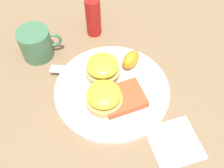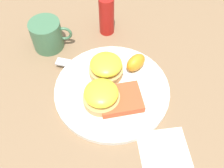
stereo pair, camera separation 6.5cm
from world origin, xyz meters
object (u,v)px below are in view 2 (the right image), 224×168
object	(u,v)px
condiment_bottle	(107,16)
sandwich_benedict_right	(101,96)
sandwich_benedict_left	(106,67)
hashbrown_patty	(121,99)
orange_wedge	(136,63)
cup	(47,35)
fork	(91,68)

from	to	relation	value
condiment_bottle	sandwich_benedict_right	bearing A→B (deg)	-93.24
sandwich_benedict_left	hashbrown_patty	xyz separation A→B (m)	(0.03, -0.09, -0.02)
hashbrown_patty	orange_wedge	xyz separation A→B (m)	(0.04, 0.11, 0.01)
sandwich_benedict_right	cup	xyz separation A→B (m)	(-0.15, 0.20, 0.00)
sandwich_benedict_right	sandwich_benedict_left	bearing A→B (deg)	82.18
sandwich_benedict_left	hashbrown_patty	world-z (taller)	sandwich_benedict_left
orange_wedge	cup	xyz separation A→B (m)	(-0.24, 0.10, 0.01)
hashbrown_patty	orange_wedge	bearing A→B (deg)	67.38
cup	condiment_bottle	size ratio (longest dim) A/B	0.96
fork	orange_wedge	bearing A→B (deg)	-0.62
hashbrown_patty	orange_wedge	world-z (taller)	orange_wedge
orange_wedge	fork	distance (m)	0.12
sandwich_benedict_right	fork	xyz separation A→B (m)	(-0.03, 0.10, -0.02)
sandwich_benedict_right	fork	distance (m)	0.11
hashbrown_patty	condiment_bottle	distance (m)	0.27
hashbrown_patty	cup	size ratio (longest dim) A/B	0.88
cup	condiment_bottle	bearing A→B (deg)	19.07
sandwich_benedict_left	condiment_bottle	bearing A→B (deg)	89.05
sandwich_benedict_right	cup	world-z (taller)	cup
sandwich_benedict_right	orange_wedge	bearing A→B (deg)	48.91
sandwich_benedict_left	hashbrown_patty	distance (m)	0.10
hashbrown_patty	fork	world-z (taller)	hashbrown_patty
sandwich_benedict_left	fork	xyz separation A→B (m)	(-0.04, 0.02, -0.02)
hashbrown_patty	sandwich_benedict_left	bearing A→B (deg)	111.20
sandwich_benedict_left	cup	bearing A→B (deg)	144.81
fork	hashbrown_patty	bearing A→B (deg)	-54.72
sandwich_benedict_left	fork	bearing A→B (deg)	156.53
sandwich_benedict_left	sandwich_benedict_right	world-z (taller)	same
sandwich_benedict_left	sandwich_benedict_right	bearing A→B (deg)	-97.82
sandwich_benedict_left	cup	distance (m)	0.20
sandwich_benedict_right	condiment_bottle	bearing A→B (deg)	86.76
fork	sandwich_benedict_right	bearing A→B (deg)	-74.54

